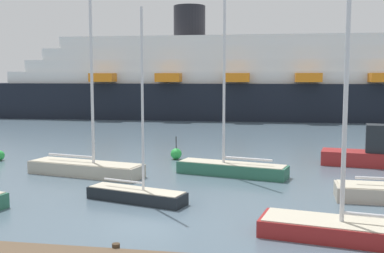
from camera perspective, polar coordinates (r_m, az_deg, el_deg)
ground_plane at (r=18.74m, az=-5.06°, el=-11.65°), size 600.00×600.00×0.00m
sailboat_0 at (r=21.90m, az=-6.72°, el=-7.89°), size 4.91×2.49×8.73m
sailboat_2 at (r=28.07m, az=-12.71°, el=-4.63°), size 7.17×3.18×11.43m
sailboat_4 at (r=17.68m, az=19.32°, el=-11.18°), size 6.95×3.10×12.52m
sailboat_5 at (r=27.46m, az=4.81°, el=-4.78°), size 6.57×3.01×10.89m
fishing_boat_0 at (r=32.33m, az=21.76°, el=-2.93°), size 7.16×3.11×5.10m
channel_buoy_2 at (r=32.71m, az=-1.93°, el=-3.30°), size 0.77×0.77×1.59m
cruise_ship at (r=66.35m, az=13.21°, el=5.23°), size 87.78×15.34×15.49m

